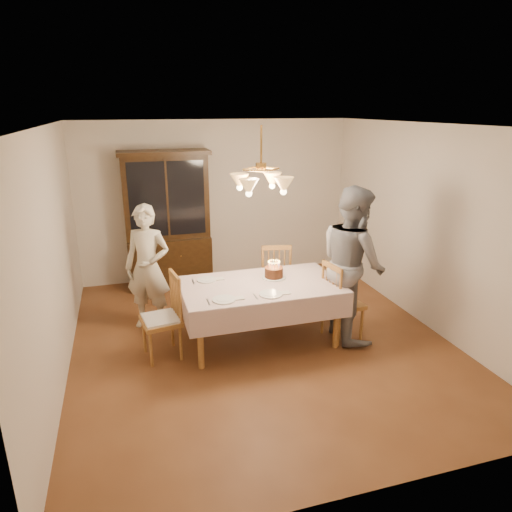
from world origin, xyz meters
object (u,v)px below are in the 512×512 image
object	(u,v)px
china_hutch	(168,223)
chair_far_side	(275,279)
elderly_woman	(148,268)
birthday_cake	(274,273)
dining_table	(261,290)

from	to	relation	value
china_hutch	chair_far_side	size ratio (longest dim) A/B	2.16
elderly_woman	china_hutch	bearing A→B (deg)	100.34
chair_far_side	elderly_woman	xyz separation A→B (m)	(-1.75, -0.08, 0.38)
elderly_woman	chair_far_side	bearing A→B (deg)	28.89
china_hutch	birthday_cake	distance (m)	2.37
birthday_cake	elderly_woman	bearing A→B (deg)	156.50
chair_far_side	elderly_woman	bearing A→B (deg)	-177.47
china_hutch	chair_far_side	xyz separation A→B (m)	(1.33, -1.38, -0.60)
elderly_woman	dining_table	bearing A→B (deg)	-5.76
dining_table	china_hutch	world-z (taller)	china_hutch
birthday_cake	china_hutch	bearing A→B (deg)	117.00
chair_far_side	china_hutch	bearing A→B (deg)	134.02
elderly_woman	birthday_cake	world-z (taller)	elderly_woman
china_hutch	chair_far_side	world-z (taller)	china_hutch
dining_table	china_hutch	size ratio (longest dim) A/B	0.88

